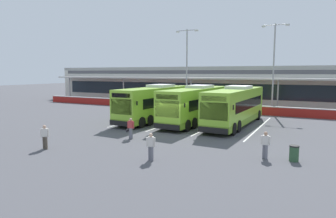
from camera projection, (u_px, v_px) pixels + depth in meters
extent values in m
plane|color=#4C4C51|center=(170.00, 133.00, 25.01)|extent=(200.00, 200.00, 0.00)
cube|color=beige|center=(244.00, 87.00, 48.52)|extent=(70.00, 10.00, 5.50)
cube|color=#19232D|center=(236.00, 91.00, 44.14)|extent=(66.00, 0.08, 2.20)
cube|color=#4C4C51|center=(237.00, 72.00, 43.78)|extent=(68.00, 0.08, 0.60)
cube|color=beige|center=(234.00, 79.00, 42.60)|extent=(67.00, 3.00, 0.24)
cube|color=gray|center=(245.00, 68.00, 48.15)|extent=(70.00, 10.00, 0.50)
cylinder|color=#999999|center=(70.00, 88.00, 55.84)|extent=(0.20, 0.20, 4.20)
cylinder|color=#999999|center=(124.00, 90.00, 50.22)|extent=(0.20, 0.20, 4.20)
cylinder|color=#999999|center=(191.00, 92.00, 44.61)|extent=(0.20, 0.20, 4.20)
cylinder|color=#999999|center=(278.00, 95.00, 38.99)|extent=(0.20, 0.20, 4.20)
cube|color=maroon|center=(221.00, 108.00, 37.76)|extent=(60.00, 0.36, 1.00)
cube|color=#B2B2B2|center=(221.00, 104.00, 37.69)|extent=(60.00, 0.40, 0.10)
cube|color=#8CC633|center=(156.00, 102.00, 31.47)|extent=(2.96, 12.08, 3.19)
cube|color=olive|center=(156.00, 115.00, 31.63)|extent=(2.98, 12.10, 0.56)
cube|color=black|center=(158.00, 100.00, 31.78)|extent=(2.91, 9.68, 0.96)
cube|color=black|center=(121.00, 107.00, 26.29)|extent=(2.31, 0.18, 1.40)
cube|color=black|center=(121.00, 95.00, 26.16)|extent=(2.05, 0.15, 0.40)
cube|color=silver|center=(161.00, 86.00, 32.12)|extent=(2.15, 2.87, 0.28)
cube|color=black|center=(121.00, 123.00, 26.38)|extent=(2.45, 0.24, 0.44)
cube|color=black|center=(137.00, 103.00, 25.85)|extent=(0.08, 0.12, 0.36)
cube|color=black|center=(111.00, 102.00, 27.25)|extent=(0.08, 0.12, 0.36)
cylinder|color=black|center=(185.00, 111.00, 35.05)|extent=(0.36, 1.05, 1.04)
cylinder|color=black|center=(167.00, 110.00, 36.20)|extent=(0.36, 1.05, 1.04)
cylinder|color=black|center=(149.00, 120.00, 28.29)|extent=(0.36, 1.05, 1.04)
cylinder|color=black|center=(129.00, 118.00, 29.44)|extent=(0.36, 1.05, 1.04)
cylinder|color=black|center=(141.00, 122.00, 27.07)|extent=(0.36, 1.05, 1.04)
cylinder|color=black|center=(120.00, 120.00, 28.23)|extent=(0.36, 1.05, 1.04)
cube|color=#8CC633|center=(196.00, 104.00, 29.86)|extent=(2.96, 12.08, 3.19)
cube|color=olive|center=(196.00, 117.00, 30.03)|extent=(2.98, 12.10, 0.56)
cube|color=black|center=(197.00, 101.00, 30.18)|extent=(2.91, 9.68, 0.96)
cube|color=black|center=(167.00, 109.00, 24.69)|extent=(2.31, 0.18, 1.40)
cube|color=black|center=(167.00, 97.00, 24.56)|extent=(2.05, 0.15, 0.40)
cube|color=silver|center=(200.00, 86.00, 30.52)|extent=(2.15, 2.87, 0.28)
cube|color=black|center=(166.00, 127.00, 24.78)|extent=(2.45, 0.24, 0.44)
cube|color=black|center=(185.00, 105.00, 24.25)|extent=(0.08, 0.12, 0.36)
cube|color=black|center=(154.00, 103.00, 25.65)|extent=(0.08, 0.12, 0.36)
cylinder|color=black|center=(222.00, 113.00, 33.45)|extent=(0.36, 1.05, 1.04)
cylinder|color=black|center=(202.00, 112.00, 34.60)|extent=(0.36, 1.05, 1.04)
cylinder|color=black|center=(194.00, 123.00, 26.68)|extent=(0.36, 1.05, 1.04)
cylinder|color=black|center=(170.00, 121.00, 27.84)|extent=(0.36, 1.05, 1.04)
cylinder|color=black|center=(187.00, 126.00, 25.47)|extent=(0.36, 1.05, 1.04)
cylinder|color=black|center=(163.00, 123.00, 26.62)|extent=(0.36, 1.05, 1.04)
cube|color=#8CC633|center=(235.00, 106.00, 28.33)|extent=(2.96, 12.08, 3.19)
cube|color=olive|center=(235.00, 119.00, 28.49)|extent=(2.98, 12.10, 0.56)
cube|color=black|center=(237.00, 103.00, 28.65)|extent=(2.91, 9.68, 0.96)
cube|color=black|center=(214.00, 111.00, 23.15)|extent=(2.31, 0.18, 1.40)
cube|color=black|center=(214.00, 99.00, 23.02)|extent=(2.05, 0.15, 0.40)
cube|color=silver|center=(239.00, 87.00, 28.98)|extent=(2.15, 2.87, 0.28)
cube|color=black|center=(213.00, 130.00, 23.24)|extent=(2.45, 0.24, 0.44)
cube|color=black|center=(233.00, 107.00, 22.71)|extent=(0.08, 0.12, 0.36)
cube|color=black|center=(198.00, 105.00, 24.12)|extent=(0.08, 0.12, 0.36)
cylinder|color=black|center=(258.00, 115.00, 31.91)|extent=(0.36, 1.05, 1.04)
cylinder|color=black|center=(236.00, 113.00, 33.06)|extent=(0.36, 1.05, 1.04)
cylinder|color=black|center=(238.00, 126.00, 25.15)|extent=(0.36, 1.05, 1.04)
cylinder|color=black|center=(212.00, 124.00, 26.30)|extent=(0.36, 1.05, 1.04)
cylinder|color=black|center=(233.00, 129.00, 23.93)|extent=(0.36, 1.05, 1.04)
cylinder|color=black|center=(206.00, 126.00, 25.09)|extent=(0.36, 1.05, 1.04)
cube|color=silver|center=(144.00, 118.00, 33.16)|extent=(0.14, 13.00, 0.01)
cube|color=silver|center=(178.00, 121.00, 31.26)|extent=(0.14, 13.00, 0.01)
cube|color=silver|center=(216.00, 124.00, 29.36)|extent=(0.14, 13.00, 0.01)
cube|color=silver|center=(260.00, 127.00, 27.46)|extent=(0.14, 13.00, 0.01)
cube|color=slate|center=(130.00, 133.00, 22.77)|extent=(0.16, 0.19, 0.84)
cube|color=slate|center=(131.00, 134.00, 22.60)|extent=(0.16, 0.19, 0.84)
cube|color=#B23838|center=(131.00, 124.00, 22.60)|extent=(0.36, 0.26, 0.56)
cube|color=#B23838|center=(128.00, 125.00, 22.68)|extent=(0.10, 0.11, 0.54)
cube|color=#B23838|center=(133.00, 125.00, 22.53)|extent=(0.10, 0.11, 0.54)
sphere|color=tan|center=(131.00, 119.00, 22.55)|extent=(0.22, 0.22, 0.22)
cube|color=black|center=(128.00, 130.00, 22.78)|extent=(0.15, 0.29, 0.22)
cylinder|color=black|center=(128.00, 128.00, 22.76)|extent=(0.02, 0.02, 0.16)
cube|color=#4C4238|center=(44.00, 143.00, 19.70)|extent=(0.22, 0.23, 0.84)
cube|color=#4C4238|center=(46.00, 143.00, 19.61)|extent=(0.22, 0.23, 0.84)
cube|color=silver|center=(45.00, 132.00, 19.57)|extent=(0.40, 0.38, 0.56)
cube|color=silver|center=(41.00, 133.00, 19.53)|extent=(0.13, 0.13, 0.54)
cube|color=silver|center=(48.00, 133.00, 19.61)|extent=(0.13, 0.13, 0.54)
sphere|color=tan|center=(44.00, 127.00, 19.52)|extent=(0.22, 0.22, 0.22)
cube|color=slate|center=(150.00, 153.00, 17.13)|extent=(0.20, 0.22, 0.84)
cube|color=slate|center=(152.00, 154.00, 17.00)|extent=(0.20, 0.22, 0.84)
cube|color=silver|center=(151.00, 142.00, 16.98)|extent=(0.40, 0.34, 0.56)
cube|color=silver|center=(147.00, 142.00, 17.00)|extent=(0.12, 0.13, 0.54)
cube|color=silver|center=(155.00, 142.00, 16.97)|extent=(0.12, 0.13, 0.54)
sphere|color=#DBB293|center=(151.00, 135.00, 16.93)|extent=(0.22, 0.22, 0.22)
cube|color=slate|center=(264.00, 151.00, 17.56)|extent=(0.15, 0.19, 0.84)
cube|color=slate|center=(266.00, 152.00, 17.38)|extent=(0.15, 0.19, 0.84)
cube|color=silver|center=(266.00, 140.00, 17.38)|extent=(0.35, 0.23, 0.56)
cube|color=silver|center=(262.00, 140.00, 17.48)|extent=(0.09, 0.10, 0.54)
cube|color=silver|center=(269.00, 141.00, 17.30)|extent=(0.09, 0.10, 0.54)
sphere|color=tan|center=(266.00, 134.00, 17.33)|extent=(0.22, 0.22, 0.22)
cylinder|color=#9E9EA3|center=(187.00, 69.00, 41.40)|extent=(0.20, 0.20, 11.00)
cylinder|color=#9E9EA3|center=(187.00, 30.00, 40.75)|extent=(2.80, 0.10, 0.10)
cube|color=silver|center=(178.00, 32.00, 41.39)|extent=(0.44, 0.28, 0.20)
cube|color=silver|center=(197.00, 30.00, 40.12)|extent=(0.44, 0.28, 0.20)
cylinder|color=#9E9EA3|center=(273.00, 69.00, 36.67)|extent=(0.20, 0.20, 11.00)
cylinder|color=#9E9EA3|center=(275.00, 25.00, 36.02)|extent=(2.80, 0.10, 0.10)
cube|color=silver|center=(263.00, 26.00, 36.66)|extent=(0.44, 0.28, 0.20)
cube|color=silver|center=(288.00, 25.00, 35.39)|extent=(0.44, 0.28, 0.20)
cylinder|color=#2D5133|center=(294.00, 154.00, 16.94)|extent=(0.52, 0.52, 0.85)
cylinder|color=black|center=(294.00, 146.00, 16.88)|extent=(0.54, 0.54, 0.08)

